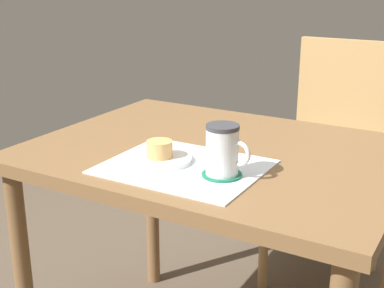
% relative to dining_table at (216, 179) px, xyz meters
% --- Properties ---
extents(dining_table, '(1.01, 0.77, 0.74)m').
position_rel_dining_table_xyz_m(dining_table, '(0.00, 0.00, 0.00)').
color(dining_table, brown).
rests_on(dining_table, ground_plane).
extents(wooden_chair, '(0.42, 0.42, 0.95)m').
position_rel_dining_table_xyz_m(wooden_chair, '(0.13, 0.76, -0.13)').
color(wooden_chair, tan).
rests_on(wooden_chair, ground_plane).
extents(placemat, '(0.39, 0.32, 0.00)m').
position_rel_dining_table_xyz_m(placemat, '(-0.00, -0.17, 0.10)').
color(placemat, white).
rests_on(placemat, dining_table).
extents(pastry_plate, '(0.16, 0.16, 0.01)m').
position_rel_dining_table_xyz_m(pastry_plate, '(-0.07, -0.18, 0.10)').
color(pastry_plate, white).
rests_on(pastry_plate, placemat).
extents(pastry, '(0.07, 0.07, 0.04)m').
position_rel_dining_table_xyz_m(pastry, '(-0.07, -0.18, 0.13)').
color(pastry, '#E0A860').
rests_on(pastry, pastry_plate).
extents(coffee_coaster, '(0.10, 0.10, 0.00)m').
position_rel_dining_table_xyz_m(coffee_coaster, '(0.11, -0.18, 0.10)').
color(coffee_coaster, '#196B4C').
rests_on(coffee_coaster, placemat).
extents(coffee_mug, '(0.11, 0.08, 0.12)m').
position_rel_dining_table_xyz_m(coffee_mug, '(0.11, -0.18, 0.16)').
color(coffee_mug, white).
rests_on(coffee_mug, coffee_coaster).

